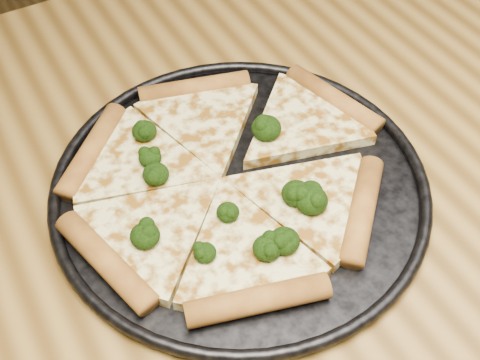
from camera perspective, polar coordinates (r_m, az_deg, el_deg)
dining_table at (r=0.68m, az=2.09°, el=-7.44°), size 1.20×0.90×0.75m
pizza_pan at (r=0.61m, az=0.00°, el=-0.50°), size 0.37×0.37×0.02m
pizza at (r=0.61m, az=-1.36°, el=0.35°), size 0.35×0.32×0.02m
broccoli_florets at (r=0.58m, az=0.15°, el=-1.20°), size 0.19×0.21×0.02m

